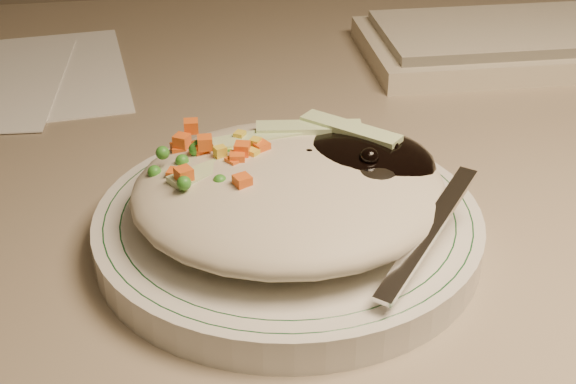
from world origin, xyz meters
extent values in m
cube|color=gray|center=(0.00, 1.38, 0.72)|extent=(1.40, 0.70, 0.04)
cylinder|color=silver|center=(-0.10, 1.20, 0.75)|extent=(0.24, 0.24, 0.02)
torus|color=#144723|center=(-0.10, 1.20, 0.76)|extent=(0.23, 0.23, 0.00)
torus|color=#144723|center=(-0.10, 1.20, 0.76)|extent=(0.21, 0.21, 0.00)
ellipsoid|color=beige|center=(-0.10, 1.20, 0.78)|extent=(0.19, 0.18, 0.04)
ellipsoid|color=black|center=(-0.05, 1.21, 0.79)|extent=(0.10, 0.09, 0.03)
ellipsoid|color=orange|center=(-0.14, 1.22, 0.78)|extent=(0.08, 0.08, 0.02)
sphere|color=black|center=(-0.08, 1.21, 0.79)|extent=(0.01, 0.01, 0.01)
sphere|color=black|center=(-0.05, 1.22, 0.79)|extent=(0.01, 0.01, 0.01)
sphere|color=black|center=(-0.03, 1.21, 0.80)|extent=(0.01, 0.01, 0.01)
sphere|color=black|center=(-0.04, 1.22, 0.79)|extent=(0.01, 0.01, 0.01)
sphere|color=black|center=(-0.05, 1.20, 0.80)|extent=(0.01, 0.01, 0.01)
sphere|color=black|center=(-0.05, 1.21, 0.79)|extent=(0.01, 0.01, 0.01)
sphere|color=black|center=(-0.04, 1.22, 0.79)|extent=(0.01, 0.01, 0.01)
cube|color=orange|center=(-0.14, 1.23, 0.80)|extent=(0.01, 0.01, 0.01)
cube|color=orange|center=(-0.13, 1.20, 0.79)|extent=(0.01, 0.01, 0.01)
cube|color=orange|center=(-0.16, 1.24, 0.80)|extent=(0.01, 0.01, 0.01)
cube|color=orange|center=(-0.12, 1.21, 0.80)|extent=(0.01, 0.01, 0.01)
cube|color=orange|center=(-0.13, 1.21, 0.80)|extent=(0.01, 0.01, 0.01)
cube|color=orange|center=(-0.16, 1.24, 0.79)|extent=(0.01, 0.01, 0.01)
cube|color=orange|center=(-0.15, 1.23, 0.80)|extent=(0.01, 0.01, 0.01)
cube|color=orange|center=(-0.13, 1.21, 0.80)|extent=(0.01, 0.01, 0.01)
cube|color=orange|center=(-0.11, 1.22, 0.80)|extent=(0.01, 0.01, 0.01)
cube|color=orange|center=(-0.15, 1.25, 0.80)|extent=(0.01, 0.01, 0.01)
cube|color=orange|center=(-0.16, 1.19, 0.80)|extent=(0.01, 0.01, 0.01)
cube|color=orange|center=(-0.13, 1.18, 0.80)|extent=(0.01, 0.01, 0.01)
cube|color=orange|center=(-0.16, 1.21, 0.79)|extent=(0.01, 0.01, 0.01)
cube|color=orange|center=(-0.16, 1.24, 0.79)|extent=(0.01, 0.01, 0.01)
sphere|color=#388C28|center=(-0.13, 1.22, 0.80)|extent=(0.01, 0.01, 0.01)
sphere|color=#388C28|center=(-0.16, 1.18, 0.80)|extent=(0.01, 0.01, 0.01)
sphere|color=#388C28|center=(-0.16, 1.22, 0.80)|extent=(0.01, 0.01, 0.01)
sphere|color=#388C28|center=(-0.17, 1.22, 0.80)|extent=(0.01, 0.01, 0.01)
sphere|color=#388C28|center=(-0.13, 1.22, 0.79)|extent=(0.01, 0.01, 0.01)
sphere|color=#388C28|center=(-0.12, 1.19, 0.79)|extent=(0.01, 0.01, 0.01)
sphere|color=#388C28|center=(-0.14, 1.21, 0.79)|extent=(0.01, 0.01, 0.01)
sphere|color=#388C28|center=(-0.15, 1.20, 0.79)|extent=(0.01, 0.01, 0.01)
sphere|color=#388C28|center=(-0.18, 1.21, 0.79)|extent=(0.01, 0.01, 0.01)
sphere|color=#388C28|center=(-0.15, 1.23, 0.80)|extent=(0.01, 0.01, 0.01)
sphere|color=#388C28|center=(-0.15, 1.23, 0.80)|extent=(0.01, 0.01, 0.01)
sphere|color=#388C28|center=(-0.16, 1.20, 0.79)|extent=(0.01, 0.01, 0.01)
sphere|color=#388C28|center=(-0.14, 1.19, 0.80)|extent=(0.01, 0.01, 0.01)
sphere|color=#388C28|center=(-0.11, 1.24, 0.79)|extent=(0.01, 0.01, 0.01)
cube|color=yellow|center=(-0.13, 1.22, 0.79)|extent=(0.01, 0.01, 0.01)
cube|color=yellow|center=(-0.12, 1.21, 0.80)|extent=(0.01, 0.01, 0.01)
cube|color=yellow|center=(-0.14, 1.23, 0.79)|extent=(0.01, 0.01, 0.01)
cube|color=yellow|center=(-0.14, 1.22, 0.80)|extent=(0.01, 0.01, 0.01)
cube|color=yellow|center=(-0.14, 1.21, 0.79)|extent=(0.01, 0.01, 0.01)
cube|color=yellow|center=(-0.11, 1.22, 0.80)|extent=(0.01, 0.01, 0.01)
cube|color=yellow|center=(-0.12, 1.24, 0.80)|extent=(0.01, 0.01, 0.01)
cube|color=yellow|center=(-0.13, 1.21, 0.79)|extent=(0.01, 0.01, 0.01)
cube|color=#B2D18C|center=(-0.11, 1.24, 0.80)|extent=(0.07, 0.03, 0.00)
cube|color=#B2D18C|center=(-0.08, 1.24, 0.80)|extent=(0.07, 0.02, 0.00)
cube|color=#B2D18C|center=(-0.14, 1.21, 0.80)|extent=(0.07, 0.05, 0.00)
cube|color=#B2D18C|center=(-0.05, 1.23, 0.80)|extent=(0.06, 0.06, 0.00)
cube|color=#B2D18C|center=(-0.09, 1.19, 0.79)|extent=(0.07, 0.03, 0.00)
ellipsoid|color=silver|center=(-0.05, 1.19, 0.79)|extent=(0.06, 0.06, 0.01)
cube|color=silver|center=(-0.03, 1.14, 0.78)|extent=(0.08, 0.09, 0.03)
camera|label=1|loc=(-0.16, 0.79, 1.03)|focal=50.00mm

